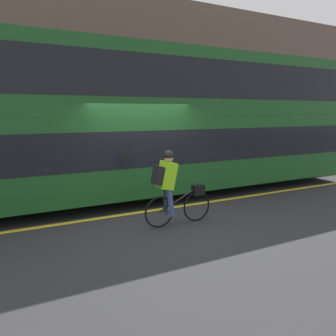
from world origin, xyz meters
The scene contains 7 objects.
ground_plane centered at (0.00, 0.00, 0.00)m, with size 80.00×80.00×0.00m, color #2D2D30.
road_center_line centered at (0.00, 0.25, 0.00)m, with size 50.00×0.14×0.01m, color yellow.
sidewalk_curb centered at (0.00, 5.46, 0.07)m, with size 60.00×2.33×0.14m.
building_facade centered at (0.00, 6.78, 3.59)m, with size 60.00×0.30×7.18m.
bus centered at (1.22, 1.57, 2.16)m, with size 11.94×2.57×3.90m.
cyclist_on_bike centered at (0.14, -0.87, 0.85)m, with size 1.53×0.32×1.57m.
trash_bin centered at (4.86, 5.35, 0.61)m, with size 0.50×0.50×0.95m.
Camera 1 is at (-2.89, -6.60, 2.31)m, focal length 35.00 mm.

